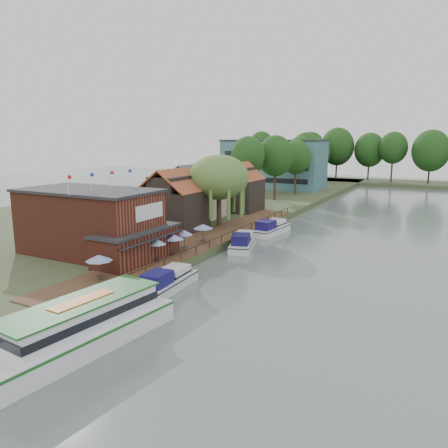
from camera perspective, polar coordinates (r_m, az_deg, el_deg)
The scene contains 26 objects.
ground at distance 43.05m, azimuth -0.35°, elevation -7.41°, with size 260.00×260.00×0.00m, color #576560.
land_bank at distance 87.39m, azimuth -6.95°, elevation 2.41°, with size 50.00×140.00×1.00m, color #384728.
quay_deck at distance 54.93m, azimuth -2.82°, elevation -2.17°, with size 6.00×50.00×0.10m, color #47301E.
quay_rail at distance 53.97m, azimuth -0.08°, elevation -1.90°, with size 0.20×49.00×1.00m, color black, non-canonical shape.
pub at distance 49.09m, azimuth -15.51°, elevation 0.12°, with size 20.00×11.00×7.30m, color maroon, non-canonical shape.
hotel_block at distance 113.92m, azimuth 6.50°, elevation 7.82°, with size 25.40×12.40×12.30m, color #38666B, non-canonical shape.
cottage_a at distance 61.17m, azimuth -6.62°, elevation 3.15°, with size 8.60×7.60×8.50m, color black, non-canonical shape.
cottage_b at distance 71.11m, azimuth -4.08°, elevation 4.32°, with size 9.60×8.60×8.50m, color beige, non-canonical shape.
cottage_c at distance 77.04m, azimuth 2.00°, elevation 4.87°, with size 7.60×7.60×8.50m, color black, non-canonical shape.
willow at distance 62.96m, azimuth -0.67°, elevation 4.34°, with size 8.60×8.60×10.43m, color #476B2D, non-canonical shape.
umbrella_0 at distance 40.91m, azimuth -15.95°, elevation -5.50°, with size 2.43×2.43×2.38m, color #1A4392, non-canonical shape.
umbrella_1 at distance 45.79m, azimuth -8.72°, elevation -3.41°, with size 1.95×1.95×2.38m, color #1C4D9A, non-canonical shape.
umbrella_2 at distance 47.77m, azimuth -6.59°, elevation -2.74°, with size 2.24×2.24×2.38m, color #1B2997, non-canonical shape.
umbrella_3 at distance 49.74m, azimuth -5.16°, elevation -2.15°, with size 1.95×1.95×2.38m, color #211B99, non-canonical shape.
umbrella_4 at distance 53.03m, azimuth -2.74°, elevation -1.28°, with size 2.44×2.44×2.38m, color navy, non-canonical shape.
cruiser_0 at distance 40.63m, azimuth -7.44°, elevation -7.08°, with size 2.88×8.93×2.13m, color silver, non-canonical shape.
cruiser_1 at distance 55.04m, azimuth 2.48°, elevation -2.10°, with size 2.93×9.08×2.17m, color silver, non-canonical shape.
cruiser_2 at distance 63.62m, azimuth 6.18°, elevation -0.31°, with size 3.00×9.29×2.23m, color white, non-canonical shape.
tour_boat at distance 30.68m, azimuth -19.06°, elevation -12.61°, with size 4.29×15.28×3.34m, color silver, non-canonical shape.
swan at distance 33.20m, azimuth -12.95°, elevation -13.13°, with size 0.44×0.44×0.44m, color white.
bank_tree_0 at distance 86.07m, azimuth 3.14°, elevation 7.06°, with size 6.58×6.58×13.08m, color #143811, non-canonical shape.
bank_tree_1 at distance 91.31m, azimuth 6.70°, elevation 7.30°, with size 7.31×7.31×13.29m, color #143811, non-canonical shape.
bank_tree_2 at distance 101.05m, azimuth 9.34°, elevation 7.33°, with size 6.75×6.75×12.32m, color #143811, non-canonical shape.
bank_tree_3 at distance 118.87m, azimuth 9.88°, elevation 8.07°, with size 6.94×6.94×13.15m, color #143811, non-canonical shape.
bank_tree_4 at distance 126.04m, azimuth 10.61°, elevation 8.47°, with size 8.19×8.19×14.27m, color #143811, non-canonical shape.
bank_tree_5 at distance 133.92m, azimuth 12.03°, elevation 8.27°, with size 7.69×7.69×12.91m, color #143811, non-canonical shape.
Camera 1 is at (19.19, -36.00, 13.74)m, focal length 35.00 mm.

